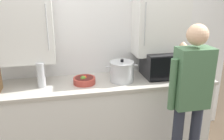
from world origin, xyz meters
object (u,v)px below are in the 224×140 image
Objects in this scene: microwave_oven at (165,64)px; stock_pot at (122,71)px; person_figure at (190,93)px; fruit_bowl at (84,80)px; thermos_flask at (41,75)px.

microwave_oven is 1.51× the size of stock_pot.
person_figure is (-0.03, -0.70, -0.08)m from microwave_oven.
stock_pot is (-0.56, -0.07, -0.03)m from microwave_oven.
fruit_bowl is at bearing 146.72° from person_figure.
microwave_oven is at bearing 2.13° from thermos_flask.
fruit_bowl is 0.91× the size of thermos_flask.
fruit_bowl is 0.45m from stock_pot.
stock_pot is 0.23× the size of person_figure.
person_figure reaches higher than fruit_bowl.
stock_pot is at bearing -1.15° from thermos_flask.
microwave_oven is 0.57m from stock_pot.
fruit_bowl is at bearing 177.94° from stock_pot.
thermos_flask reaches higher than stock_pot.
thermos_flask is (-0.91, 0.02, 0.02)m from stock_pot.
person_figure reaches higher than microwave_oven.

